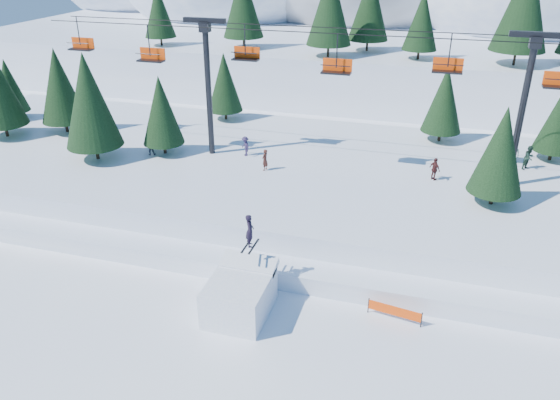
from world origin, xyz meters
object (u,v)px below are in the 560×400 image
(jump_kicker, at_px, (240,294))
(banner_far, at_px, (506,316))
(banner_near, at_px, (395,311))
(chairlift, at_px, (336,75))

(jump_kicker, distance_m, banner_far, 13.73)
(jump_kicker, xyz_separation_m, banner_near, (7.89, 1.64, -0.62))
(chairlift, relative_size, banner_far, 16.72)
(jump_kicker, height_order, banner_near, jump_kicker)
(chairlift, relative_size, banner_near, 16.48)
(chairlift, xyz_separation_m, banner_near, (6.19, -13.82, -8.78))
(jump_kicker, bearing_deg, chairlift, 83.73)
(chairlift, bearing_deg, jump_kicker, -96.27)
(chairlift, distance_m, banner_near, 17.50)
(banner_near, bearing_deg, jump_kicker, -168.24)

